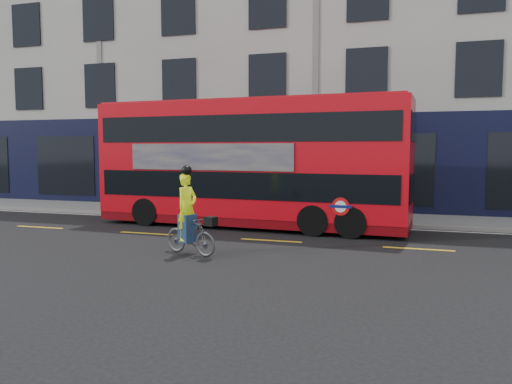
% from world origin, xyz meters
% --- Properties ---
extents(ground, '(120.00, 120.00, 0.00)m').
position_xyz_m(ground, '(0.00, 0.00, 0.00)').
color(ground, black).
rests_on(ground, ground).
extents(pavement, '(60.00, 3.00, 0.12)m').
position_xyz_m(pavement, '(0.00, 6.50, 0.06)').
color(pavement, slate).
rests_on(pavement, ground).
extents(kerb, '(60.00, 0.12, 0.13)m').
position_xyz_m(kerb, '(0.00, 5.00, 0.07)').
color(kerb, gray).
rests_on(kerb, ground).
extents(building_terrace, '(50.00, 10.07, 15.00)m').
position_xyz_m(building_terrace, '(0.00, 12.94, 7.49)').
color(building_terrace, '#B2AFA7').
rests_on(building_terrace, ground).
extents(road_edge_line, '(58.00, 0.10, 0.01)m').
position_xyz_m(road_edge_line, '(0.00, 4.70, 0.00)').
color(road_edge_line, silver).
rests_on(road_edge_line, ground).
extents(lane_dashes, '(58.00, 0.12, 0.01)m').
position_xyz_m(lane_dashes, '(0.00, 1.50, 0.00)').
color(lane_dashes, gold).
rests_on(lane_dashes, ground).
extents(bus, '(10.54, 2.94, 4.20)m').
position_xyz_m(bus, '(-1.35, 3.80, 2.15)').
color(bus, red).
rests_on(bus, ground).
extents(cyclist, '(1.67, 0.95, 2.22)m').
position_xyz_m(cyclist, '(-1.43, -0.88, 0.75)').
color(cyclist, '#434548').
rests_on(cyclist, ground).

